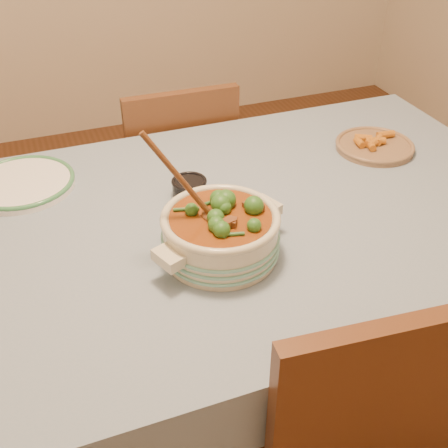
# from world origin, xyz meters

# --- Properties ---
(floor) EXTENTS (4.50, 4.50, 0.00)m
(floor) POSITION_xyz_m (0.00, 0.00, 0.00)
(floor) COLOR #4C2915
(floor) RESTS_ON ground
(dining_table) EXTENTS (1.68, 1.08, 0.76)m
(dining_table) POSITION_xyz_m (0.00, 0.00, 0.66)
(dining_table) COLOR brown
(dining_table) RESTS_ON floor
(stew_casserole) EXTENTS (0.35, 0.35, 0.33)m
(stew_casserole) POSITION_xyz_m (-0.12, -0.14, 0.83)
(stew_casserole) COLOR beige
(stew_casserole) RESTS_ON dining_table
(white_plate) EXTENTS (0.32, 0.32, 0.03)m
(white_plate) POSITION_xyz_m (-0.54, 0.34, 0.77)
(white_plate) COLOR white
(white_plate) RESTS_ON dining_table
(condiment_bowl) EXTENTS (0.12, 0.12, 0.05)m
(condiment_bowl) POSITION_xyz_m (-0.11, 0.13, 0.78)
(condiment_bowl) COLOR black
(condiment_bowl) RESTS_ON dining_table
(fried_plate) EXTENTS (0.30, 0.30, 0.04)m
(fried_plate) POSITION_xyz_m (0.52, 0.18, 0.77)
(fried_plate) COLOR #87694A
(fried_plate) RESTS_ON dining_table
(chair_far) EXTENTS (0.41, 0.41, 0.87)m
(chair_far) POSITION_xyz_m (0.01, 0.69, 0.49)
(chair_far) COLOR brown
(chair_far) RESTS_ON floor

